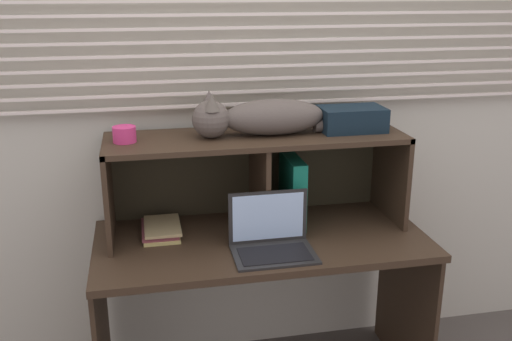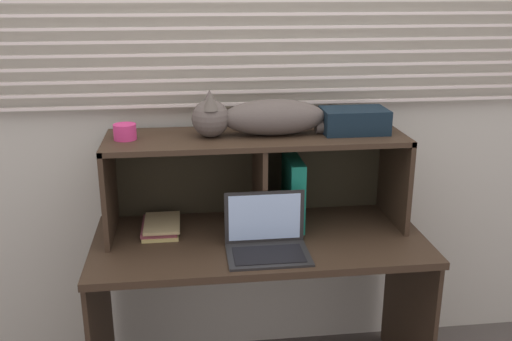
% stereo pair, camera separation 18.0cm
% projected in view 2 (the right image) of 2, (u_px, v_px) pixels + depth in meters
% --- Properties ---
extents(back_panel_with_blinds, '(4.40, 0.08, 2.50)m').
position_uv_depth(back_panel_with_blinds, '(249.00, 94.00, 2.56)').
color(back_panel_with_blinds, beige).
rests_on(back_panel_with_blinds, ground).
extents(desk, '(1.36, 0.63, 0.73)m').
position_uv_depth(desk, '(259.00, 269.00, 2.43)').
color(desk, '#36271B').
rests_on(desk, ground).
extents(hutch_shelf_unit, '(1.23, 0.37, 0.40)m').
position_uv_depth(hutch_shelf_unit, '(255.00, 161.00, 2.44)').
color(hutch_shelf_unit, '#36271B').
rests_on(hutch_shelf_unit, desk).
extents(cat, '(0.75, 0.17, 0.19)m').
position_uv_depth(cat, '(260.00, 117.00, 2.35)').
color(cat, '#544C46').
rests_on(cat, hutch_shelf_unit).
extents(laptop, '(0.32, 0.22, 0.23)m').
position_uv_depth(laptop, '(267.00, 240.00, 2.25)').
color(laptop, '#242424').
rests_on(laptop, desk).
extents(binder_upright, '(0.06, 0.24, 0.30)m').
position_uv_depth(binder_upright, '(293.00, 192.00, 2.47)').
color(binder_upright, '#157E64').
rests_on(binder_upright, desk).
extents(book_stack, '(0.16, 0.23, 0.04)m').
position_uv_depth(book_stack, '(161.00, 226.00, 2.44)').
color(book_stack, tan).
rests_on(book_stack, desk).
extents(small_basket, '(0.09, 0.09, 0.06)m').
position_uv_depth(small_basket, '(125.00, 132.00, 2.30)').
color(small_basket, '#D03474').
rests_on(small_basket, hutch_shelf_unit).
extents(storage_box, '(0.27, 0.17, 0.10)m').
position_uv_depth(storage_box, '(354.00, 121.00, 2.41)').
color(storage_box, black).
rests_on(storage_box, hutch_shelf_unit).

